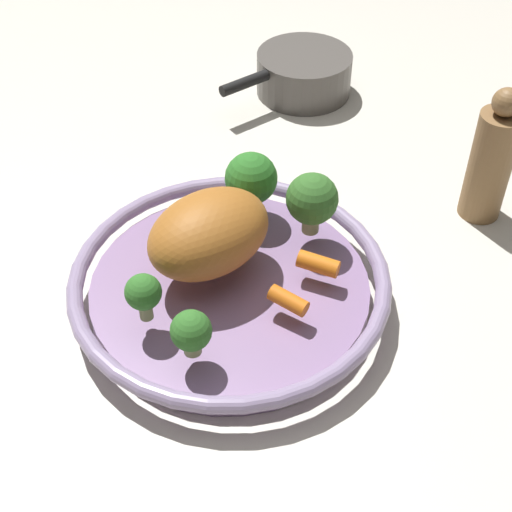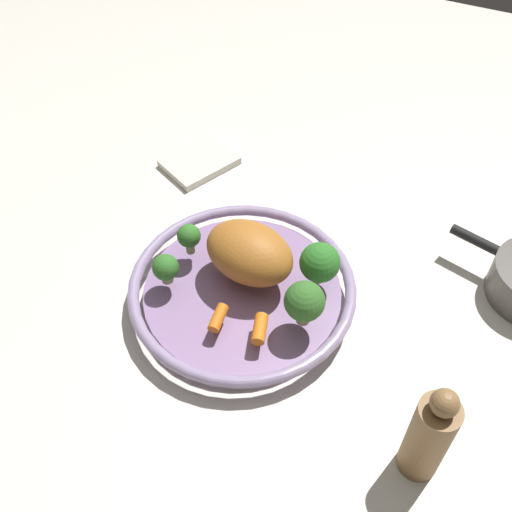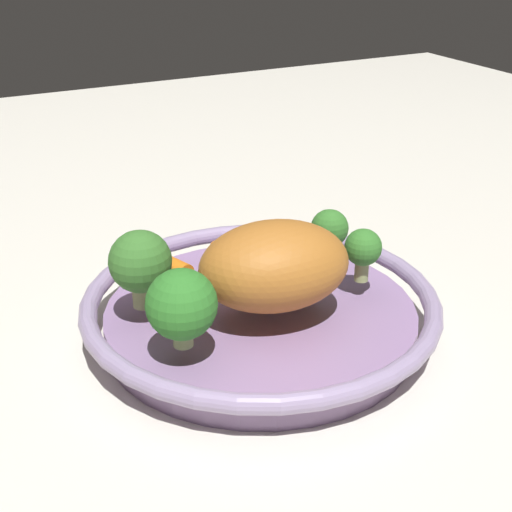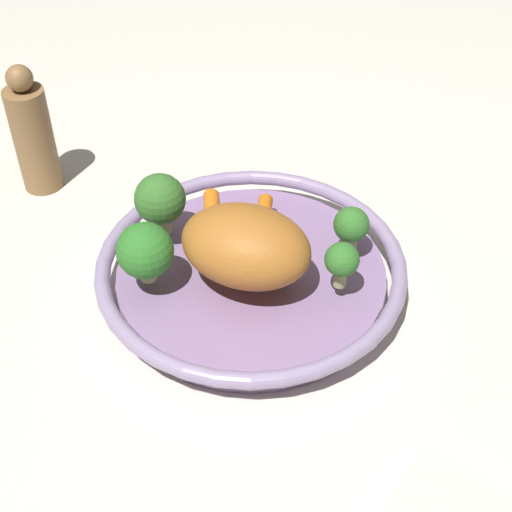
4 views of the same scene
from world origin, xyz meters
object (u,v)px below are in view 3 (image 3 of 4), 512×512
Objects in this scene: serving_bowl at (261,312)px; broccoli_floret_mid at (182,305)px; broccoli_floret_small at (363,249)px; baby_carrot_right at (228,253)px; roast_chicken_piece at (271,266)px; broccoli_floret_large at (140,263)px; broccoli_floret_edge at (330,229)px; baby_carrot_back at (173,267)px.

serving_bowl is 4.96× the size of broccoli_floret_mid.
serving_bowl is 0.11m from broccoli_floret_small.
baby_carrot_right is at bearing 178.05° from serving_bowl.
serving_bowl is 2.47× the size of roast_chicken_piece.
broccoli_floret_mid is at bearing -81.56° from broccoli_floret_small.
roast_chicken_piece is at bearing 62.86° from broccoli_floret_large.
broccoli_floret_edge is 0.06m from broccoli_floret_small.
broccoli_floret_mid reaches higher than serving_bowl.
baby_carrot_right is 0.82× the size of broccoli_floret_edge.
serving_bowl is at bearing -1.95° from baby_carrot_right.
broccoli_floret_small reaches higher than broccoli_floret_edge.
baby_carrot_right is at bearing 176.45° from roast_chicken_piece.
roast_chicken_piece is 0.12m from baby_carrot_back.
roast_chicken_piece is at bearing -3.55° from baby_carrot_right.
broccoli_floret_small is (-0.00, 0.10, -0.01)m from roast_chicken_piece.
broccoli_floret_large is 1.07× the size of broccoli_floret_mid.
broccoli_floret_edge is at bearing 70.71° from baby_carrot_right.
broccoli_floret_large reaches higher than baby_carrot_back.
baby_carrot_back is 0.13m from broccoli_floret_mid.
serving_bowl is 0.10m from baby_carrot_back.
baby_carrot_right is at bearing -136.01° from broccoli_floret_small.
baby_carrot_back is at bearing -139.21° from serving_bowl.
baby_carrot_back is at bearing 133.25° from broccoli_floret_large.
broccoli_floret_edge is (-0.04, 0.10, 0.05)m from serving_bowl.
broccoli_floret_large is at bearing -117.14° from roast_chicken_piece.
broccoli_floret_edge is 0.22m from broccoli_floret_mid.
broccoli_floret_mid is (0.03, -0.10, -0.00)m from roast_chicken_piece.
baby_carrot_back is 0.63× the size of broccoli_floret_mid.
broccoli_floret_edge is 0.67× the size of broccoli_floret_large.
broccoli_floret_mid is (0.05, -0.10, 0.06)m from serving_bowl.
broccoli_floret_edge is 0.21m from broccoli_floret_large.
roast_chicken_piece is 0.10m from broccoli_floret_small.
baby_carrot_right is at bearing -109.29° from broccoli_floret_edge.
broccoli_floret_small is (0.02, 0.10, 0.05)m from serving_bowl.
broccoli_floret_mid is at bearing 5.23° from broccoli_floret_large.
baby_carrot_right reaches higher than serving_bowl.
broccoli_floret_large is (-0.03, -0.11, 0.06)m from serving_bowl.
broccoli_floret_small is at bearing 43.99° from baby_carrot_right.
broccoli_floret_large is at bearing -65.24° from baby_carrot_right.
serving_bowl is 0.12m from broccoli_floret_edge.
broccoli_floret_large is at bearing -174.77° from broccoli_floret_mid.
roast_chicken_piece is 1.88× the size of broccoli_floret_large.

